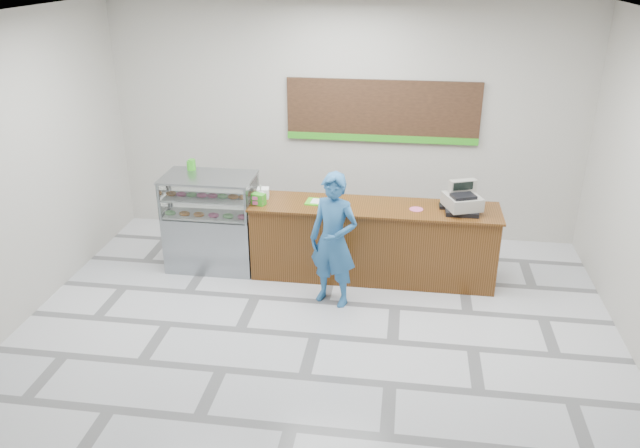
# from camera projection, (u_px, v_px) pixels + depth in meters

# --- Properties ---
(floor) EXTENTS (7.00, 7.00, 0.00)m
(floor) POSITION_uv_depth(u_px,v_px,m) (315.00, 336.00, 7.20)
(floor) COLOR silver
(floor) RESTS_ON ground
(back_wall) EXTENTS (7.00, 0.00, 7.00)m
(back_wall) POSITION_uv_depth(u_px,v_px,m) (345.00, 123.00, 9.22)
(back_wall) COLOR #B9B4AA
(back_wall) RESTS_ON floor
(ceiling) EXTENTS (7.00, 7.00, 0.00)m
(ceiling) POSITION_uv_depth(u_px,v_px,m) (314.00, 19.00, 5.79)
(ceiling) COLOR silver
(ceiling) RESTS_ON back_wall
(sales_counter) EXTENTS (3.26, 0.76, 1.03)m
(sales_counter) POSITION_uv_depth(u_px,v_px,m) (373.00, 242.00, 8.32)
(sales_counter) COLOR brown
(sales_counter) RESTS_ON floor
(display_case) EXTENTS (1.22, 0.72, 1.33)m
(display_case) POSITION_uv_depth(u_px,v_px,m) (211.00, 221.00, 8.55)
(display_case) COLOR gray
(display_case) RESTS_ON floor
(menu_board) EXTENTS (2.80, 0.06, 0.90)m
(menu_board) POSITION_uv_depth(u_px,v_px,m) (382.00, 112.00, 9.03)
(menu_board) COLOR black
(menu_board) RESTS_ON back_wall
(cash_register) EXTENTS (0.53, 0.54, 0.39)m
(cash_register) POSITION_uv_depth(u_px,v_px,m) (462.00, 201.00, 7.89)
(cash_register) COLOR black
(cash_register) RESTS_ON sales_counter
(card_terminal) EXTENTS (0.09, 0.17, 0.04)m
(card_terminal) POSITION_uv_depth(u_px,v_px,m) (442.00, 206.00, 8.07)
(card_terminal) COLOR black
(card_terminal) RESTS_ON sales_counter
(serving_tray) EXTENTS (0.37, 0.28, 0.02)m
(serving_tray) POSITION_uv_depth(u_px,v_px,m) (319.00, 202.00, 8.22)
(serving_tray) COLOR #48D71E
(serving_tray) RESTS_ON sales_counter
(napkin_box) EXTENTS (0.18, 0.18, 0.13)m
(napkin_box) POSITION_uv_depth(u_px,v_px,m) (263.00, 193.00, 8.37)
(napkin_box) COLOR white
(napkin_box) RESTS_ON sales_counter
(straw_cup) EXTENTS (0.08, 0.08, 0.12)m
(straw_cup) POSITION_uv_depth(u_px,v_px,m) (261.00, 197.00, 8.26)
(straw_cup) COLOR silver
(straw_cup) RESTS_ON sales_counter
(promo_box) EXTENTS (0.20, 0.16, 0.15)m
(promo_box) POSITION_uv_depth(u_px,v_px,m) (259.00, 199.00, 8.14)
(promo_box) COLOR green
(promo_box) RESTS_ON sales_counter
(donut_decal) EXTENTS (0.18, 0.18, 0.00)m
(donut_decal) POSITION_uv_depth(u_px,v_px,m) (416.00, 209.00, 8.01)
(donut_decal) COLOR #D25288
(donut_decal) RESTS_ON sales_counter
(green_cup_left) EXTENTS (0.10, 0.10, 0.15)m
(green_cup_left) POSITION_uv_depth(u_px,v_px,m) (192.00, 165.00, 8.50)
(green_cup_left) COLOR green
(green_cup_left) RESTS_ON display_case
(green_cup_right) EXTENTS (0.08, 0.08, 0.13)m
(green_cup_right) POSITION_uv_depth(u_px,v_px,m) (190.00, 166.00, 8.50)
(green_cup_right) COLOR green
(green_cup_right) RESTS_ON display_case
(customer) EXTENTS (0.72, 0.59, 1.70)m
(customer) POSITION_uv_depth(u_px,v_px,m) (334.00, 240.00, 7.58)
(customer) COLOR #275F96
(customer) RESTS_ON floor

